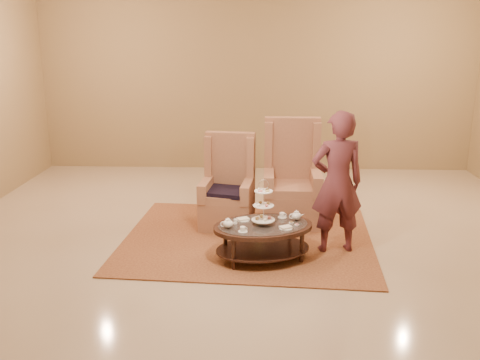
{
  "coord_description": "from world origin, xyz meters",
  "views": [
    {
      "loc": [
        0.11,
        -5.99,
        2.54
      ],
      "look_at": [
        -0.15,
        0.2,
        0.82
      ],
      "focal_mm": 40.0,
      "sensor_mm": 36.0,
      "label": 1
    }
  ],
  "objects_px": {
    "tea_table": "(263,231)",
    "armchair_right": "(292,188)",
    "person": "(337,183)",
    "armchair_left": "(228,195)"
  },
  "relations": [
    {
      "from": "tea_table",
      "to": "armchair_right",
      "type": "height_order",
      "value": "armchair_right"
    },
    {
      "from": "tea_table",
      "to": "person",
      "type": "xyz_separation_m",
      "value": [
        0.85,
        0.29,
        0.5
      ]
    },
    {
      "from": "tea_table",
      "to": "armchair_right",
      "type": "distance_m",
      "value": 1.4
    },
    {
      "from": "armchair_right",
      "to": "person",
      "type": "height_order",
      "value": "person"
    },
    {
      "from": "tea_table",
      "to": "armchair_left",
      "type": "distance_m",
      "value": 1.24
    },
    {
      "from": "tea_table",
      "to": "person",
      "type": "distance_m",
      "value": 1.03
    },
    {
      "from": "armchair_left",
      "to": "armchair_right",
      "type": "height_order",
      "value": "armchair_right"
    },
    {
      "from": "tea_table",
      "to": "armchair_right",
      "type": "relative_size",
      "value": 0.94
    },
    {
      "from": "armchair_right",
      "to": "person",
      "type": "relative_size",
      "value": 0.83
    },
    {
      "from": "tea_table",
      "to": "armchair_right",
      "type": "bearing_deg",
      "value": 57.41
    }
  ]
}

